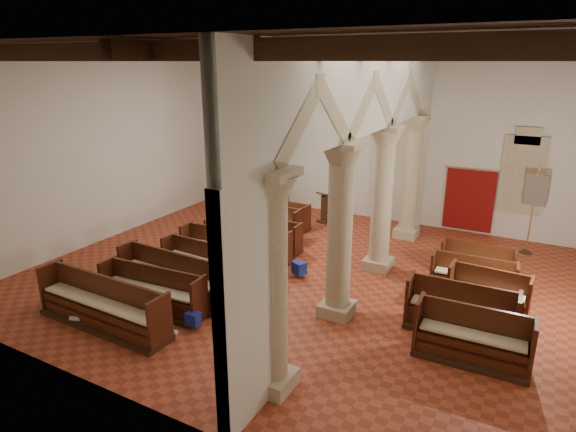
% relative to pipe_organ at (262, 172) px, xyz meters
% --- Properties ---
extents(floor, '(14.00, 14.00, 0.00)m').
position_rel_pipe_organ_xyz_m(floor, '(4.50, -5.50, -1.37)').
color(floor, '#9C3D22').
rests_on(floor, ground).
extents(ceiling, '(14.00, 14.00, 0.00)m').
position_rel_pipe_organ_xyz_m(ceiling, '(4.50, -5.50, 4.63)').
color(ceiling, black).
rests_on(ceiling, wall_back).
extents(wall_back, '(14.00, 0.02, 6.00)m').
position_rel_pipe_organ_xyz_m(wall_back, '(4.50, 0.50, 1.63)').
color(wall_back, silver).
rests_on(wall_back, floor).
extents(wall_front, '(14.00, 0.02, 6.00)m').
position_rel_pipe_organ_xyz_m(wall_front, '(4.50, -11.50, 1.63)').
color(wall_front, silver).
rests_on(wall_front, floor).
extents(wall_left, '(0.02, 12.00, 6.00)m').
position_rel_pipe_organ_xyz_m(wall_left, '(-2.50, -5.50, 1.63)').
color(wall_left, silver).
rests_on(wall_left, floor).
extents(ceiling_beams, '(13.80, 11.80, 0.30)m').
position_rel_pipe_organ_xyz_m(ceiling_beams, '(4.50, -5.50, 4.45)').
color(ceiling_beams, '#391E12').
rests_on(ceiling_beams, wall_back).
extents(arcade, '(0.90, 11.90, 6.00)m').
position_rel_pipe_organ_xyz_m(arcade, '(6.30, -5.50, 2.19)').
color(arcade, '#C2B590').
rests_on(arcade, floor).
extents(window_back, '(1.00, 0.03, 2.20)m').
position_rel_pipe_organ_xyz_m(window_back, '(9.50, 0.48, 0.83)').
color(window_back, '#2C634B').
rests_on(window_back, wall_back).
extents(pipe_organ, '(2.10, 0.85, 4.40)m').
position_rel_pipe_organ_xyz_m(pipe_organ, '(0.00, 0.00, 0.00)').
color(pipe_organ, '#391E12').
rests_on(pipe_organ, floor).
extents(lectern, '(0.54, 0.56, 1.18)m').
position_rel_pipe_organ_xyz_m(lectern, '(3.23, -0.94, -0.88)').
color(lectern, '#381C12').
rests_on(lectern, floor).
extents(dossal_curtain, '(1.80, 0.07, 2.17)m').
position_rel_pipe_organ_xyz_m(dossal_curtain, '(8.00, 0.42, -0.21)').
color(dossal_curtain, maroon).
rests_on(dossal_curtain, floor).
extents(processional_banner, '(0.61, 0.78, 2.68)m').
position_rel_pipe_organ_xyz_m(processional_banner, '(9.97, -0.67, -0.53)').
color(processional_banner, '#391E12').
rests_on(processional_banner, floor).
extents(hymnal_box_a, '(0.31, 0.26, 0.29)m').
position_rel_pipe_organ_xyz_m(hymnal_box_a, '(3.74, -9.11, -1.12)').
color(hymnal_box_a, navy).
rests_on(hymnal_box_a, floor).
extents(hymnal_box_b, '(0.31, 0.27, 0.28)m').
position_rel_pipe_organ_xyz_m(hymnal_box_b, '(4.61, -8.10, -1.13)').
color(hymnal_box_b, navy).
rests_on(hymnal_box_b, floor).
extents(hymnal_box_c, '(0.43, 0.40, 0.35)m').
position_rel_pipe_organ_xyz_m(hymnal_box_c, '(4.58, -5.59, -1.10)').
color(hymnal_box_c, navy).
rests_on(hymnal_box_c, floor).
extents(tube_heater_a, '(1.03, 0.50, 0.11)m').
position_rel_pipe_organ_xyz_m(tube_heater_a, '(1.70, -10.10, -1.21)').
color(tube_heater_a, white).
rests_on(tube_heater_a, floor).
extents(tube_heater_b, '(1.04, 0.40, 0.11)m').
position_rel_pipe_organ_xyz_m(tube_heater_b, '(3.22, -9.76, -1.21)').
color(tube_heater_b, silver).
rests_on(tube_heater_b, floor).
extents(nave_pew_0, '(3.53, 0.84, 1.15)m').
position_rel_pipe_organ_xyz_m(nave_pew_0, '(1.92, -9.98, -0.99)').
color(nave_pew_0, '#391E12').
rests_on(nave_pew_0, floor).
extents(nave_pew_1, '(2.78, 0.89, 1.06)m').
position_rel_pipe_organ_xyz_m(nave_pew_1, '(2.36, -8.89, -1.02)').
color(nave_pew_1, '#391E12').
rests_on(nave_pew_1, floor).
extents(nave_pew_2, '(3.22, 0.90, 1.12)m').
position_rel_pipe_organ_xyz_m(nave_pew_2, '(2.27, -8.11, -1.00)').
color(nave_pew_2, '#391E12').
rests_on(nave_pew_2, floor).
extents(nave_pew_3, '(2.65, 0.83, 1.03)m').
position_rel_pipe_organ_xyz_m(nave_pew_3, '(2.39, -6.97, -1.03)').
color(nave_pew_3, '#391E12').
rests_on(nave_pew_3, floor).
extents(nave_pew_4, '(3.13, 0.80, 1.08)m').
position_rel_pipe_organ_xyz_m(nave_pew_4, '(2.51, -5.93, -1.02)').
color(nave_pew_4, '#391E12').
rests_on(nave_pew_4, floor).
extents(nave_pew_5, '(2.89, 0.80, 1.01)m').
position_rel_pipe_organ_xyz_m(nave_pew_5, '(2.53, -5.06, -1.04)').
color(nave_pew_5, '#391E12').
rests_on(nave_pew_5, floor).
extents(nave_pew_6, '(2.79, 0.67, 0.98)m').
position_rel_pipe_organ_xyz_m(nave_pew_6, '(2.47, -4.22, -1.05)').
color(nave_pew_6, '#391E12').
rests_on(nave_pew_6, floor).
extents(nave_pew_7, '(2.95, 0.87, 1.09)m').
position_rel_pipe_organ_xyz_m(nave_pew_7, '(1.89, -3.31, -1.01)').
color(nave_pew_7, '#391E12').
rests_on(nave_pew_7, floor).
extents(nave_pew_8, '(2.49, 0.75, 0.95)m').
position_rel_pipe_organ_xyz_m(nave_pew_8, '(1.93, -2.16, -1.06)').
color(nave_pew_8, '#391E12').
rests_on(nave_pew_8, floor).
extents(aisle_pew_0, '(2.20, 0.81, 1.13)m').
position_rel_pipe_organ_xyz_m(aisle_pew_0, '(9.33, -7.44, -0.99)').
color(aisle_pew_0, '#391E12').
rests_on(aisle_pew_0, floor).
extents(aisle_pew_1, '(2.31, 0.81, 1.13)m').
position_rel_pipe_organ_xyz_m(aisle_pew_1, '(8.95, -6.47, -0.99)').
color(aisle_pew_1, '#391E12').
rests_on(aisle_pew_1, floor).
extents(aisle_pew_2, '(1.84, 0.82, 1.08)m').
position_rel_pipe_organ_xyz_m(aisle_pew_2, '(9.36, -5.26, -1.01)').
color(aisle_pew_2, '#391E12').
rests_on(aisle_pew_2, floor).
extents(aisle_pew_3, '(2.07, 0.75, 0.99)m').
position_rel_pipe_organ_xyz_m(aisle_pew_3, '(8.91, -4.43, -1.04)').
color(aisle_pew_3, '#391E12').
rests_on(aisle_pew_3, floor).
extents(aisle_pew_4, '(1.92, 0.66, 0.98)m').
position_rel_pipe_organ_xyz_m(aisle_pew_4, '(8.87, -3.34, -1.04)').
color(aisle_pew_4, '#391E12').
rests_on(aisle_pew_4, floor).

